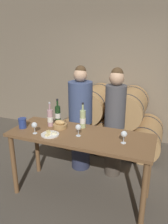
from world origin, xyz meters
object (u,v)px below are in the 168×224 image
wine_bottle_rose (50,118)px  wine_glass_left (79,128)px  wine_bottle_white (83,119)px  blue_crock (22,123)px  person_right (115,122)px  wine_glass_far_left (34,125)px  tasting_table (80,143)px  bread_basket (60,125)px  person_left (81,119)px  wine_bottle_red (58,114)px  cheese_plate (50,134)px  wine_glass_center (124,134)px

wine_bottle_rose → wine_glass_left: wine_bottle_rose is taller
wine_bottle_white → blue_crock: (-0.74, -0.31, -0.05)m
person_right → wine_glass_far_left: (-0.82, -0.84, 0.15)m
tasting_table → bread_basket: size_ratio=9.70×
person_left → wine_bottle_white: 0.52m
tasting_table → wine_glass_far_left: (-0.54, -0.18, 0.23)m
wine_bottle_red → wine_bottle_white: wine_bottle_white is taller
bread_basket → wine_glass_far_left: (-0.21, -0.28, 0.07)m
cheese_plate → wine_glass_center: wine_glass_center is taller
wine_bottle_rose → wine_bottle_white: bearing=13.8°
tasting_table → wine_bottle_rose: bearing=167.1°
bread_basket → wine_glass_left: (0.33, -0.15, 0.07)m
wine_glass_left → wine_bottle_red: bearing=144.1°
wine_bottle_red → wine_glass_far_left: (-0.08, -0.46, -0.01)m
blue_crock → wine_glass_far_left: size_ratio=0.91×
wine_bottle_red → wine_bottle_white: 0.41m
bread_basket → wine_glass_left: wine_glass_left is taller
person_left → cheese_plate: (-0.08, -0.81, 0.07)m
wine_bottle_rose → person_left: bearing=67.7°
tasting_table → wine_glass_center: wine_glass_center is taller
tasting_table → person_right: size_ratio=1.09×
blue_crock → cheese_plate: size_ratio=0.60×
person_left → person_right: person_left is taller
person_right → wine_glass_left: person_right is taller
bread_basket → wine_bottle_red: bearing=124.2°
wine_bottle_red → blue_crock: (-0.34, -0.37, -0.04)m
wine_bottle_white → wine_glass_center: 0.66m
person_right → wine_glass_left: (-0.28, -0.71, 0.15)m
wine_bottle_red → wine_glass_left: wine_bottle_red is taller
cheese_plate → wine_glass_left: (0.34, 0.11, 0.10)m
tasting_table → blue_crock: size_ratio=13.41×
person_left → wine_glass_far_left: size_ratio=11.22×
wine_bottle_rose → wine_glass_far_left: (-0.06, -0.30, -0.01)m
wine_bottle_rose → wine_glass_center: (1.04, -0.15, -0.01)m
wine_bottle_red → wine_glass_center: (1.01, -0.32, -0.01)m
wine_bottle_red → wine_glass_left: size_ratio=2.27×
cheese_plate → person_right: bearing=52.6°
wine_bottle_rose → wine_bottle_red: bearing=81.3°
blue_crock → cheese_plate: bearing=-8.8°
wine_bottle_white → cheese_plate: size_ratio=1.54×
person_left → wine_glass_far_left: (-0.28, -0.84, 0.17)m
person_left → wine_glass_far_left: person_left is taller
wine_bottle_red → tasting_table: bearing=-31.5°
wine_bottle_white → tasting_table: bearing=-77.4°
wine_glass_far_left → wine_glass_center: size_ratio=1.00×
person_left → wine_bottle_red: (-0.20, -0.37, 0.18)m
person_left → bread_basket: (-0.07, -0.56, 0.11)m
person_left → cheese_plate: size_ratio=7.45×
blue_crock → person_right: bearing=34.6°
tasting_table → wine_bottle_white: wine_bottle_white is taller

